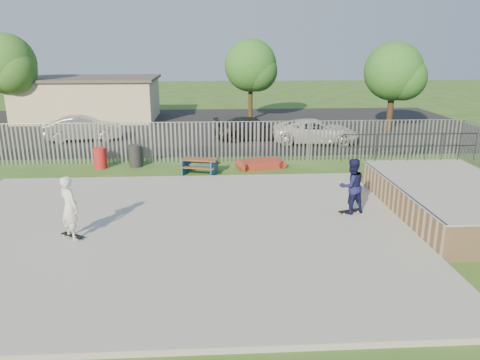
{
  "coord_description": "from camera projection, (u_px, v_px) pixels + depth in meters",
  "views": [
    {
      "loc": [
        1.39,
        -13.6,
        5.71
      ],
      "look_at": [
        2.32,
        2.0,
        1.1
      ],
      "focal_mm": 35.0,
      "sensor_mm": 36.0,
      "label": 1
    }
  ],
  "objects": [
    {
      "name": "car_dark",
      "position": [
        252.0,
        129.0,
        28.32
      ],
      "size": [
        4.77,
        2.3,
        1.34
      ],
      "primitive_type": "imported",
      "rotation": [
        0.0,
        0.0,
        1.66
      ],
      "color": "black",
      "rests_on": "parking_lot"
    },
    {
      "name": "quarter_pipe",
      "position": [
        451.0,
        200.0,
        15.94
      ],
      "size": [
        5.5,
        7.05,
        2.19
      ],
      "color": "tan",
      "rests_on": "ground"
    },
    {
      "name": "parking_lot",
      "position": [
        193.0,
        127.0,
        32.75
      ],
      "size": [
        40.0,
        18.0,
        0.02
      ],
      "primitive_type": "cube",
      "color": "black",
      "rests_on": "ground"
    },
    {
      "name": "fence",
      "position": [
        203.0,
        165.0,
        18.72
      ],
      "size": [
        26.04,
        16.02,
        2.0
      ],
      "color": "gray",
      "rests_on": "ground"
    },
    {
      "name": "tree_right",
      "position": [
        394.0,
        72.0,
        30.09
      ],
      "size": [
        3.76,
        3.76,
        5.8
      ],
      "color": "#3F2A19",
      "rests_on": "ground"
    },
    {
      "name": "tree_mid",
      "position": [
        251.0,
        66.0,
        34.83
      ],
      "size": [
        3.89,
        3.89,
        6.01
      ],
      "color": "#402F19",
      "rests_on": "ground"
    },
    {
      "name": "skateboard_a",
      "position": [
        350.0,
        211.0,
        15.89
      ],
      "size": [
        0.82,
        0.45,
        0.08
      ],
      "rotation": [
        0.0,
        0.0,
        0.33
      ],
      "color": "black",
      "rests_on": "concrete_slab"
    },
    {
      "name": "skateboard_b",
      "position": [
        73.0,
        236.0,
        13.86
      ],
      "size": [
        0.78,
        0.61,
        0.08
      ],
      "rotation": [
        0.0,
        0.0,
        -0.59
      ],
      "color": "black",
      "rests_on": "concrete_slab"
    },
    {
      "name": "ground",
      "position": [
        170.0,
        233.0,
        14.56
      ],
      "size": [
        120.0,
        120.0,
        0.0
      ],
      "primitive_type": "plane",
      "color": "#32591E",
      "rests_on": "ground"
    },
    {
      "name": "picnic_table",
      "position": [
        200.0,
        166.0,
        21.13
      ],
      "size": [
        1.87,
        1.67,
        0.67
      ],
      "rotation": [
        0.0,
        0.0,
        -0.26
      ],
      "color": "brown",
      "rests_on": "ground"
    },
    {
      "name": "skater_white",
      "position": [
        69.0,
        207.0,
        13.61
      ],
      "size": [
        0.81,
        0.8,
        1.89
      ],
      "primitive_type": "imported",
      "rotation": [
        0.0,
        0.0,
        2.37
      ],
      "color": "silver",
      "rests_on": "concrete_slab"
    },
    {
      "name": "funbox",
      "position": [
        261.0,
        164.0,
        22.05
      ],
      "size": [
        2.07,
        1.41,
        0.38
      ],
      "rotation": [
        0.0,
        0.0,
        0.27
      ],
      "color": "maroon",
      "rests_on": "ground"
    },
    {
      "name": "skater_navy",
      "position": [
        351.0,
        186.0,
        15.63
      ],
      "size": [
        1.1,
        0.97,
        1.89
      ],
      "primitive_type": "imported",
      "rotation": [
        0.0,
        0.0,
        3.47
      ],
      "color": "#14153E",
      "rests_on": "concrete_slab"
    },
    {
      "name": "concrete_slab",
      "position": [
        170.0,
        231.0,
        14.54
      ],
      "size": [
        15.0,
        12.0,
        0.15
      ],
      "primitive_type": "cube",
      "color": "#979893",
      "rests_on": "ground"
    },
    {
      "name": "car_silver",
      "position": [
        84.0,
        128.0,
        28.03
      ],
      "size": [
        4.64,
        2.31,
        1.46
      ],
      "primitive_type": "imported",
      "rotation": [
        0.0,
        0.0,
        1.75
      ],
      "color": "#BBBBC0",
      "rests_on": "parking_lot"
    },
    {
      "name": "trash_bin_grey",
      "position": [
        135.0,
        156.0,
        22.24
      ],
      "size": [
        0.63,
        0.63,
        1.05
      ],
      "primitive_type": "cylinder",
      "color": "#242426",
      "rests_on": "ground"
    },
    {
      "name": "trash_bin_red",
      "position": [
        100.0,
        158.0,
        21.95
      ],
      "size": [
        0.59,
        0.59,
        0.98
      ],
      "primitive_type": "cylinder",
      "color": "#AF1B1B",
      "rests_on": "ground"
    },
    {
      "name": "building",
      "position": [
        89.0,
        98.0,
        35.67
      ],
      "size": [
        10.4,
        6.4,
        3.2
      ],
      "color": "beige",
      "rests_on": "ground"
    },
    {
      "name": "car_white",
      "position": [
        316.0,
        131.0,
        27.3
      ],
      "size": [
        5.19,
        2.75,
        1.39
      ],
      "primitive_type": "imported",
      "rotation": [
        0.0,
        0.0,
        1.48
      ],
      "color": "silver",
      "rests_on": "parking_lot"
    },
    {
      "name": "tree_left",
      "position": [
        5.0,
        64.0,
        32.18
      ],
      "size": [
        4.13,
        4.13,
        6.37
      ],
      "color": "#44311B",
      "rests_on": "ground"
    }
  ]
}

